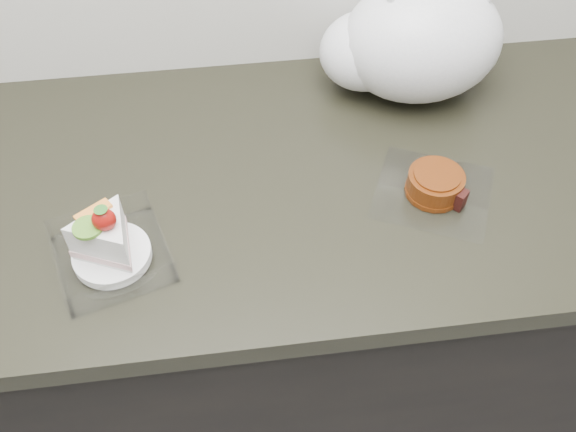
# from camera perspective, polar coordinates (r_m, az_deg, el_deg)

# --- Properties ---
(counter) EXTENTS (2.04, 0.64, 0.90)m
(counter) POSITION_cam_1_polar(r_m,az_deg,el_deg) (1.43, -4.23, -9.12)
(counter) COLOR black
(counter) RESTS_ON ground
(cake_tray) EXTENTS (0.20, 0.20, 0.12)m
(cake_tray) POSITION_cam_1_polar(r_m,az_deg,el_deg) (0.97, -15.61, -2.61)
(cake_tray) COLOR white
(cake_tray) RESTS_ON counter
(mooncake_wrap) EXTENTS (0.24, 0.23, 0.04)m
(mooncake_wrap) POSITION_cam_1_polar(r_m,az_deg,el_deg) (1.06, 12.98, 2.63)
(mooncake_wrap) COLOR white
(mooncake_wrap) RESTS_ON counter
(plastic_bag) EXTENTS (0.33, 0.23, 0.27)m
(plastic_bag) POSITION_cam_1_polar(r_m,az_deg,el_deg) (1.20, 10.81, 14.94)
(plastic_bag) COLOR white
(plastic_bag) RESTS_ON counter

